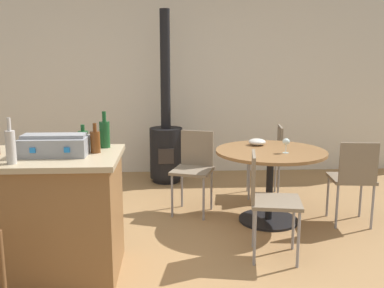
{
  "coord_description": "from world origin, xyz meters",
  "views": [
    {
      "loc": [
        -0.01,
        -3.26,
        1.61
      ],
      "look_at": [
        0.19,
        0.36,
        0.91
      ],
      "focal_mm": 39.99,
      "sensor_mm": 36.0,
      "label": 1
    }
  ],
  "objects_px": {
    "folding_chair_far": "(354,176)",
    "folding_chair_left": "(269,155)",
    "dining_table": "(270,167)",
    "bottle_6": "(95,141)",
    "wood_stove": "(166,142)",
    "bottle_4": "(11,146)",
    "serving_bowl": "(257,142)",
    "kitchen_island": "(35,216)",
    "folding_chair_near": "(267,196)",
    "toolbox": "(55,145)",
    "wine_glass": "(286,142)",
    "bottle_2": "(83,139)",
    "folding_chair_right": "(194,165)",
    "bottle_1": "(105,134)"
  },
  "relations": [
    {
      "from": "dining_table",
      "to": "bottle_6",
      "type": "distance_m",
      "value": 1.88
    },
    {
      "from": "folding_chair_right",
      "to": "wood_stove",
      "type": "xyz_separation_m",
      "value": [
        -0.31,
        1.2,
        0.03
      ]
    },
    {
      "from": "wine_glass",
      "to": "serving_bowl",
      "type": "bearing_deg",
      "value": 116.13
    },
    {
      "from": "dining_table",
      "to": "bottle_1",
      "type": "height_order",
      "value": "bottle_1"
    },
    {
      "from": "dining_table",
      "to": "folding_chair_far",
      "type": "relative_size",
      "value": 1.28
    },
    {
      "from": "dining_table",
      "to": "toolbox",
      "type": "distance_m",
      "value": 2.15
    },
    {
      "from": "folding_chair_far",
      "to": "bottle_6",
      "type": "bearing_deg",
      "value": -161.5
    },
    {
      "from": "bottle_4",
      "to": "folding_chair_near",
      "type": "bearing_deg",
      "value": 13.94
    },
    {
      "from": "folding_chair_left",
      "to": "bottle_2",
      "type": "relative_size",
      "value": 4.64
    },
    {
      "from": "bottle_2",
      "to": "wine_glass",
      "type": "height_order",
      "value": "bottle_2"
    },
    {
      "from": "kitchen_island",
      "to": "wine_glass",
      "type": "height_order",
      "value": "kitchen_island"
    },
    {
      "from": "wine_glass",
      "to": "toolbox",
      "type": "bearing_deg",
      "value": -155.9
    },
    {
      "from": "folding_chair_near",
      "to": "serving_bowl",
      "type": "xyz_separation_m",
      "value": [
        0.13,
        1.06,
        0.25
      ]
    },
    {
      "from": "folding_chair_left",
      "to": "wine_glass",
      "type": "bearing_deg",
      "value": -94.35
    },
    {
      "from": "folding_chair_near",
      "to": "bottle_1",
      "type": "relative_size",
      "value": 3.04
    },
    {
      "from": "folding_chair_left",
      "to": "toolbox",
      "type": "height_order",
      "value": "toolbox"
    },
    {
      "from": "folding_chair_left",
      "to": "wood_stove",
      "type": "relative_size",
      "value": 0.38
    },
    {
      "from": "folding_chair_left",
      "to": "folding_chair_far",
      "type": "bearing_deg",
      "value": -58.02
    },
    {
      "from": "bottle_6",
      "to": "kitchen_island",
      "type": "bearing_deg",
      "value": -172.6
    },
    {
      "from": "kitchen_island",
      "to": "serving_bowl",
      "type": "distance_m",
      "value": 2.33
    },
    {
      "from": "folding_chair_near",
      "to": "folding_chair_right",
      "type": "relative_size",
      "value": 1.01
    },
    {
      "from": "folding_chair_right",
      "to": "bottle_2",
      "type": "distance_m",
      "value": 1.52
    },
    {
      "from": "bottle_2",
      "to": "bottle_4",
      "type": "height_order",
      "value": "bottle_4"
    },
    {
      "from": "kitchen_island",
      "to": "bottle_6",
      "type": "height_order",
      "value": "bottle_6"
    },
    {
      "from": "bottle_4",
      "to": "serving_bowl",
      "type": "xyz_separation_m",
      "value": [
        1.98,
        1.52,
        -0.28
      ]
    },
    {
      "from": "toolbox",
      "to": "bottle_6",
      "type": "xyz_separation_m",
      "value": [
        0.28,
        0.07,
        0.01
      ]
    },
    {
      "from": "bottle_6",
      "to": "folding_chair_right",
      "type": "bearing_deg",
      "value": 57.4
    },
    {
      "from": "kitchen_island",
      "to": "bottle_2",
      "type": "xyz_separation_m",
      "value": [
        0.34,
        0.25,
        0.54
      ]
    },
    {
      "from": "bottle_1",
      "to": "folding_chair_left",
      "type": "bearing_deg",
      "value": 42.58
    },
    {
      "from": "folding_chair_right",
      "to": "toolbox",
      "type": "relative_size",
      "value": 1.85
    },
    {
      "from": "folding_chair_far",
      "to": "folding_chair_left",
      "type": "height_order",
      "value": "folding_chair_far"
    },
    {
      "from": "folding_chair_left",
      "to": "wood_stove",
      "type": "height_order",
      "value": "wood_stove"
    },
    {
      "from": "bottle_6",
      "to": "wine_glass",
      "type": "relative_size",
      "value": 1.56
    },
    {
      "from": "kitchen_island",
      "to": "wine_glass",
      "type": "relative_size",
      "value": 9.04
    },
    {
      "from": "wood_stove",
      "to": "dining_table",
      "type": "bearing_deg",
      "value": -55.56
    },
    {
      "from": "serving_bowl",
      "to": "bottle_2",
      "type": "bearing_deg",
      "value": -147.85
    },
    {
      "from": "wine_glass",
      "to": "bottle_4",
      "type": "bearing_deg",
      "value": -152.73
    },
    {
      "from": "bottle_1",
      "to": "serving_bowl",
      "type": "distance_m",
      "value": 1.77
    },
    {
      "from": "folding_chair_far",
      "to": "folding_chair_left",
      "type": "xyz_separation_m",
      "value": [
        -0.61,
        0.97,
        -0.0
      ]
    },
    {
      "from": "kitchen_island",
      "to": "bottle_4",
      "type": "bearing_deg",
      "value": -98.7
    },
    {
      "from": "folding_chair_right",
      "to": "bottle_4",
      "type": "height_order",
      "value": "bottle_4"
    },
    {
      "from": "bottle_4",
      "to": "serving_bowl",
      "type": "distance_m",
      "value": 2.51
    },
    {
      "from": "dining_table",
      "to": "bottle_4",
      "type": "relative_size",
      "value": 3.54
    },
    {
      "from": "folding_chair_right",
      "to": "bottle_1",
      "type": "relative_size",
      "value": 3.01
    },
    {
      "from": "dining_table",
      "to": "folding_chair_near",
      "type": "distance_m",
      "value": 0.83
    },
    {
      "from": "folding_chair_near",
      "to": "wood_stove",
      "type": "relative_size",
      "value": 0.39
    },
    {
      "from": "folding_chair_near",
      "to": "bottle_4",
      "type": "distance_m",
      "value": 1.98
    },
    {
      "from": "dining_table",
      "to": "bottle_4",
      "type": "distance_m",
      "value": 2.47
    },
    {
      "from": "wood_stove",
      "to": "bottle_6",
      "type": "bearing_deg",
      "value": -101.63
    },
    {
      "from": "folding_chair_far",
      "to": "kitchen_island",
      "type": "bearing_deg",
      "value": -163.25
    }
  ]
}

